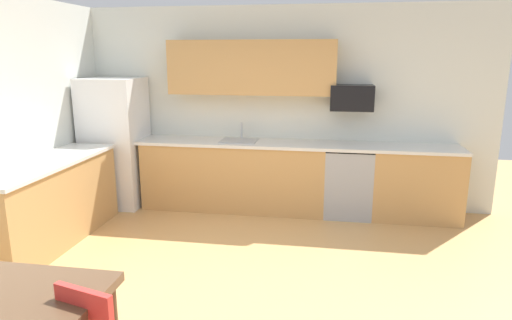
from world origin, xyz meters
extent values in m
plane|color=tan|center=(0.00, 0.00, 0.00)|extent=(12.00, 12.00, 0.00)
cube|color=silver|center=(0.00, 2.65, 1.35)|extent=(5.80, 0.10, 2.70)
cube|color=tan|center=(-0.52, 2.30, 0.45)|extent=(2.45, 0.60, 0.90)
cube|color=tan|center=(1.85, 2.30, 0.45)|extent=(1.10, 0.60, 0.90)
cube|color=tan|center=(-2.30, 0.80, 0.45)|extent=(0.60, 2.00, 0.90)
cube|color=silver|center=(0.00, 2.30, 0.92)|extent=(4.80, 0.64, 0.04)
cube|color=silver|center=(-2.30, 0.80, 0.92)|extent=(0.64, 2.00, 0.04)
cube|color=tan|center=(-0.30, 2.43, 1.90)|extent=(2.20, 0.34, 0.70)
cube|color=white|center=(-2.18, 2.22, 0.88)|extent=(0.76, 0.70, 1.76)
cube|color=#999BA0|center=(1.00, 2.30, 0.44)|extent=(0.60, 0.60, 0.88)
cube|color=black|center=(1.00, 2.30, 0.90)|extent=(0.60, 0.60, 0.03)
cube|color=black|center=(1.00, 2.40, 1.53)|extent=(0.54, 0.36, 0.32)
cube|color=#A5A8AD|center=(-0.45, 2.30, 0.88)|extent=(0.48, 0.40, 0.14)
cylinder|color=#B2B5BA|center=(-0.45, 2.48, 1.04)|extent=(0.02, 0.02, 0.24)
camera|label=1|loc=(0.75, -3.47, 2.07)|focal=31.50mm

